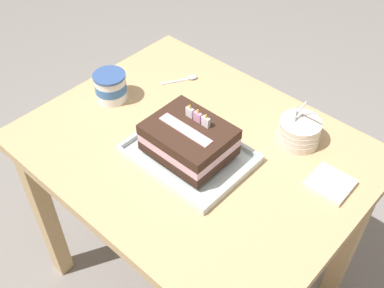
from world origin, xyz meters
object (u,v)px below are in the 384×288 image
Objects in this scene: foil_tray at (189,155)px; ice_cream_tub at (111,87)px; birthday_cake at (189,139)px; bowl_stack at (299,131)px; serving_spoon_near_tray at (188,78)px; napkin_pile at (330,184)px.

ice_cream_tub reaches higher than foil_tray.
birthday_cake is 1.74× the size of bowl_stack.
napkin_pile is at bearing -8.85° from serving_spoon_near_tray.
serving_spoon_near_tray is at bearing 133.00° from foil_tray.
birthday_cake is at bearing -46.99° from serving_spoon_near_tray.
foil_tray is 0.38m from ice_cream_tub.
foil_tray is at bearing -153.36° from napkin_pile.
bowl_stack is at bearing 54.19° from birthday_cake.
foil_tray is 0.34m from bowl_stack.
foil_tray is 0.41m from napkin_pile.
napkin_pile is (0.63, -0.10, 0.00)m from serving_spoon_near_tray.
foil_tray is at bearing -90.00° from birthday_cake.
bowl_stack is at bearing -0.78° from serving_spoon_near_tray.
bowl_stack is 0.63m from ice_cream_tub.
serving_spoon_near_tray is (-0.26, 0.28, -0.00)m from foil_tray.
birthday_cake is at bearing -4.17° from ice_cream_tub.
bowl_stack is (0.20, 0.27, -0.03)m from birthday_cake.
birthday_cake reaches higher than serving_spoon_near_tray.
foil_tray is 3.01× the size of napkin_pile.
bowl_stack is 1.24× the size of ice_cream_tub.
foil_tray is 0.38m from serving_spoon_near_tray.
foil_tray reaches higher than napkin_pile.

